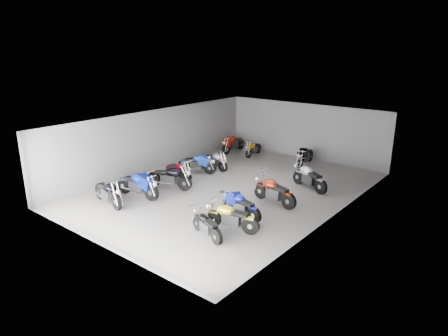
{
  "coord_description": "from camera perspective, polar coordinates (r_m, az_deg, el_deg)",
  "views": [
    {
      "loc": [
        10.7,
        -13.7,
        6.4
      ],
      "look_at": [
        -0.27,
        -0.12,
        1.0
      ],
      "focal_mm": 32.0,
      "sensor_mm": 36.0,
      "label": 1
    }
  ],
  "objects": [
    {
      "name": "wall_left",
      "position": [
        21.38,
        -9.71,
        3.97
      ],
      "size": [
        0.1,
        14.0,
        3.2
      ],
      "primitive_type": "cube",
      "color": "slate",
      "rests_on": "ground"
    },
    {
      "name": "wall_right",
      "position": [
        15.59,
        15.55,
        -1.39
      ],
      "size": [
        0.1,
        14.0,
        3.2
      ],
      "primitive_type": "cube",
      "color": "slate",
      "rests_on": "ground"
    },
    {
      "name": "motorcycle_left_a",
      "position": [
        17.27,
        -16.23,
        -3.36
      ],
      "size": [
        2.23,
        0.6,
        0.99
      ],
      "rotation": [
        0.0,
        0.0,
        -1.75
      ],
      "color": "black",
      "rests_on": "ground"
    },
    {
      "name": "motorcycle_right_c",
      "position": [
        15.45,
        2.41,
        -5.36
      ],
      "size": [
        2.0,
        0.48,
        0.88
      ],
      "rotation": [
        0.0,
        0.0,
        1.43
      ],
      "color": "black",
      "rests_on": "ground"
    },
    {
      "name": "motorcycle_left_e",
      "position": [
        20.74,
        -3.86,
        0.64
      ],
      "size": [
        2.01,
        0.86,
        0.92
      ],
      "rotation": [
        0.0,
        0.0,
        -1.21
      ],
      "color": "black",
      "rests_on": "ground"
    },
    {
      "name": "motorcycle_left_f",
      "position": [
        21.34,
        -1.37,
        1.07
      ],
      "size": [
        1.98,
        0.48,
        0.87
      ],
      "rotation": [
        0.0,
        0.0,
        -1.71
      ],
      "color": "black",
      "rests_on": "ground"
    },
    {
      "name": "motorcycle_back_d",
      "position": [
        22.54,
        11.5,
        1.7
      ],
      "size": [
        0.51,
        2.14,
        0.94
      ],
      "rotation": [
        0.0,
        0.0,
        3.27
      ],
      "color": "black",
      "rests_on": "ground"
    },
    {
      "name": "motorcycle_left_b",
      "position": [
        17.78,
        -12.22,
        -2.36
      ],
      "size": [
        2.37,
        0.53,
        1.04
      ],
      "rotation": [
        0.0,
        0.0,
        -1.47
      ],
      "color": "black",
      "rests_on": "ground"
    },
    {
      "name": "motorcycle_back_a",
      "position": [
        24.8,
        1.33,
        3.51
      ],
      "size": [
        0.46,
        2.23,
        0.98
      ],
      "rotation": [
        0.0,
        0.0,
        3.18
      ],
      "color": "black",
      "rests_on": "ground"
    },
    {
      "name": "motorcycle_left_d",
      "position": [
        19.85,
        -6.49,
        -0.34
      ],
      "size": [
        1.9,
        0.43,
        0.84
      ],
      "rotation": [
        0.0,
        0.0,
        -1.68
      ],
      "color": "black",
      "rests_on": "ground"
    },
    {
      "name": "wall_back",
      "position": [
        23.79,
        11.42,
        5.21
      ],
      "size": [
        10.0,
        0.1,
        3.2
      ],
      "primitive_type": "cube",
      "color": "slate",
      "rests_on": "ground"
    },
    {
      "name": "motorcycle_back_b",
      "position": [
        24.0,
        4.21,
        2.79
      ],
      "size": [
        0.46,
        1.87,
        0.82
      ],
      "rotation": [
        0.0,
        0.0,
        3.29
      ],
      "color": "black",
      "rests_on": "ground"
    },
    {
      "name": "motorcycle_right_f",
      "position": [
        18.83,
        12.05,
        -1.32
      ],
      "size": [
        2.15,
        0.99,
        1.0
      ],
      "rotation": [
        0.0,
        0.0,
        1.19
      ],
      "color": "black",
      "rests_on": "ground"
    },
    {
      "name": "motorcycle_right_d",
      "position": [
        16.82,
        7.13,
        -3.32
      ],
      "size": [
        2.26,
        0.6,
        1.0
      ],
      "rotation": [
        0.0,
        0.0,
        1.39
      ],
      "color": "black",
      "rests_on": "ground"
    },
    {
      "name": "motorcycle_left_c",
      "position": [
        18.57,
        -7.81,
        -1.32
      ],
      "size": [
        2.21,
        0.92,
        1.01
      ],
      "rotation": [
        0.0,
        0.0,
        -1.22
      ],
      "color": "black",
      "rests_on": "ground"
    },
    {
      "name": "ground",
      "position": [
        18.52,
        0.9,
        -3.03
      ],
      "size": [
        14.0,
        14.0,
        0.0
      ],
      "primitive_type": "plane",
      "color": "gray",
      "rests_on": "ground"
    },
    {
      "name": "motorcycle_right_b",
      "position": [
        14.35,
        0.96,
        -7.05
      ],
      "size": [
        2.07,
        0.68,
        0.93
      ],
      "rotation": [
        0.0,
        0.0,
        1.83
      ],
      "color": "black",
      "rests_on": "ground"
    },
    {
      "name": "drain_grate",
      "position": [
        18.15,
        -0.07,
        -3.43
      ],
      "size": [
        0.32,
        0.32,
        0.01
      ],
      "primitive_type": "cube",
      "color": "black",
      "rests_on": "ground"
    },
    {
      "name": "motorcycle_right_a",
      "position": [
        13.92,
        -2.52,
        -8.15
      ],
      "size": [
        1.79,
        0.69,
        0.81
      ],
      "rotation": [
        0.0,
        0.0,
        1.25
      ],
      "color": "black",
      "rests_on": "ground"
    },
    {
      "name": "ceiling",
      "position": [
        17.67,
        0.95,
        6.82
      ],
      "size": [
        10.0,
        14.0,
        0.04
      ],
      "primitive_type": "cube",
      "color": "black",
      "rests_on": "wall_back"
    }
  ]
}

